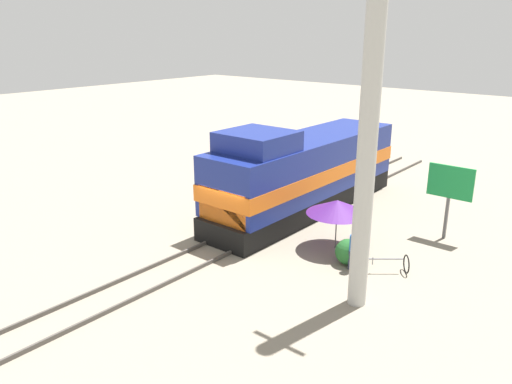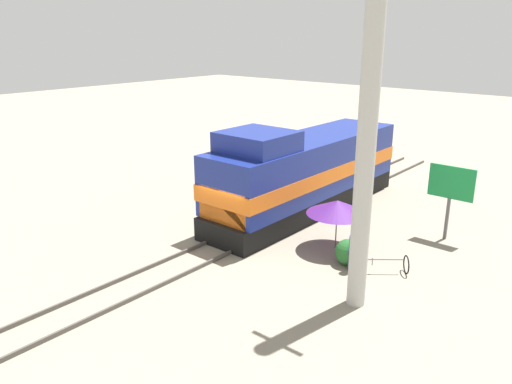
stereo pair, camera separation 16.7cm
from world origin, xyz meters
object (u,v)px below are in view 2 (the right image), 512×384
object	(u,v)px
utility_pole	(367,141)
person_bystander	(353,249)
billboard_sign	(451,187)
locomotive	(303,173)
vendor_umbrella	(337,207)
bicycle	(381,264)

from	to	relation	value
utility_pole	person_bystander	bearing A→B (deg)	122.46
utility_pole	person_bystander	size ratio (longest dim) A/B	6.75
utility_pole	billboard_sign	size ratio (longest dim) A/B	3.35
locomotive	vendor_umbrella	world-z (taller)	locomotive
bicycle	vendor_umbrella	bearing A→B (deg)	-148.66
person_bystander	bicycle	distance (m)	1.14
utility_pole	bicycle	distance (m)	5.66
utility_pole	vendor_umbrella	bearing A→B (deg)	130.39
locomotive	person_bystander	xyz separation A→B (m)	(5.15, -4.01, -1.10)
utility_pole	billboard_sign	xyz separation A→B (m)	(0.24, 7.21, -3.09)
vendor_umbrella	billboard_sign	world-z (taller)	billboard_sign
utility_pole	bicycle	bearing A→B (deg)	98.42
utility_pole	bicycle	world-z (taller)	utility_pole
utility_pole	vendor_umbrella	world-z (taller)	utility_pole
utility_pole	billboard_sign	bearing A→B (deg)	88.07
locomotive	bicycle	xyz separation A→B (m)	(6.08, -3.56, -1.60)
billboard_sign	bicycle	world-z (taller)	billboard_sign
vendor_umbrella	bicycle	bearing A→B (deg)	-19.13
locomotive	bicycle	size ratio (longest dim) A/B	6.55
locomotive	vendor_umbrella	xyz separation A→B (m)	(3.61, -2.71, -0.17)
locomotive	bicycle	distance (m)	7.23
billboard_sign	vendor_umbrella	bearing A→B (deg)	-128.47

